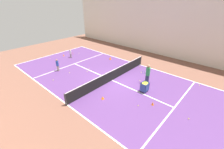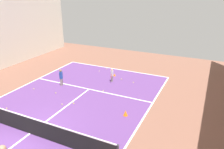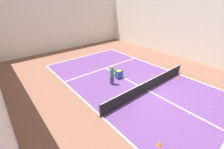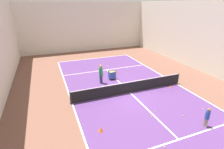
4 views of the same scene
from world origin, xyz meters
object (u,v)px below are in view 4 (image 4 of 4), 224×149
(coach_at_net, at_px, (101,73))
(training_cone_1, at_px, (117,72))
(child_midcourt, at_px, (207,116))
(tennis_net, at_px, (130,87))
(ball_cart, at_px, (112,74))

(coach_at_net, height_order, training_cone_1, coach_at_net)
(training_cone_1, bearing_deg, child_midcourt, -81.53)
(tennis_net, bearing_deg, ball_cart, 96.73)
(coach_at_net, relative_size, child_midcourt, 1.41)
(child_midcourt, bearing_deg, tennis_net, 5.87)
(coach_at_net, bearing_deg, tennis_net, 24.54)
(tennis_net, distance_m, ball_cart, 3.22)
(coach_at_net, xyz_separation_m, ball_cart, (1.30, 0.53, -0.46))
(coach_at_net, distance_m, training_cone_1, 3.19)
(tennis_net, height_order, training_cone_1, tennis_net)
(ball_cart, height_order, training_cone_1, ball_cart)
(tennis_net, bearing_deg, training_cone_1, 80.84)
(child_midcourt, relative_size, ball_cart, 1.55)
(coach_at_net, xyz_separation_m, training_cone_1, (2.41, 1.88, -0.91))
(ball_cart, distance_m, training_cone_1, 1.81)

